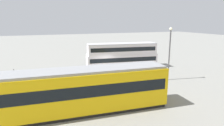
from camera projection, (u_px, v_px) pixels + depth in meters
The scene contains 7 objects.
ground_plane at pixel (106, 74), 26.81m from camera, with size 160.00×160.00×0.00m, color gray.
double_decker_bus at pixel (122, 55), 29.79m from camera, with size 11.03×4.12×3.81m.
tram_yellow at pixel (82, 90), 15.22m from camera, with size 14.05×3.58×3.54m.
pedestrian_near_railing at pixel (89, 82), 20.00m from camera, with size 0.43×0.43×1.74m.
pedestrian_railing at pixel (75, 83), 20.58m from camera, with size 7.09×0.13×1.08m.
info_sign at pixel (14, 77), 19.02m from camera, with size 0.98×0.14×2.54m.
street_lamp at pixel (170, 50), 23.21m from camera, with size 0.36×0.36×6.40m.
Camera 1 is at (8.87, 24.31, 7.20)m, focal length 31.06 mm.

